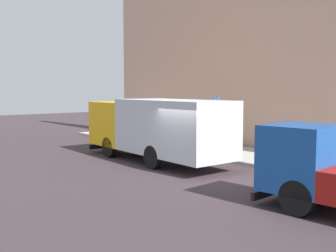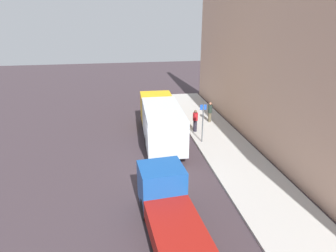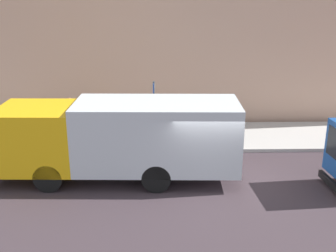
# 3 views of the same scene
# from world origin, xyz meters

# --- Properties ---
(ground) EXTENTS (80.00, 80.00, 0.00)m
(ground) POSITION_xyz_m (0.00, 0.00, 0.00)
(ground) COLOR #3A2E33
(sidewalk) EXTENTS (3.67, 30.00, 0.15)m
(sidewalk) POSITION_xyz_m (4.84, 0.00, 0.07)
(sidewalk) COLOR #B0ADA8
(sidewalk) RESTS_ON ground
(building_facade) EXTENTS (0.50, 30.00, 12.04)m
(building_facade) POSITION_xyz_m (7.17, 0.00, 6.02)
(building_facade) COLOR tan
(building_facade) RESTS_ON ground
(large_utility_truck) EXTENTS (2.64, 8.39, 2.80)m
(large_utility_truck) POSITION_xyz_m (0.72, 3.03, 1.58)
(large_utility_truck) COLOR #EDAF11
(large_utility_truck) RESTS_ON ground
(small_flatbed_truck) EXTENTS (2.34, 5.72, 2.27)m
(small_flatbed_truck) POSITION_xyz_m (-0.33, -6.30, 1.07)
(small_flatbed_truck) COLOR #164A99
(small_flatbed_truck) RESTS_ON ground
(pedestrian_walking) EXTENTS (0.39, 0.39, 1.67)m
(pedestrian_walking) POSITION_xyz_m (5.21, 5.71, 1.03)
(pedestrian_walking) COLOR brown
(pedestrian_walking) RESTS_ON sidewalk
(pedestrian_standing) EXTENTS (0.54, 0.54, 1.70)m
(pedestrian_standing) POSITION_xyz_m (3.48, 3.86, 1.04)
(pedestrian_standing) COLOR black
(pedestrian_standing) RESTS_ON sidewalk
(street_sign_post) EXTENTS (0.44, 0.08, 2.77)m
(street_sign_post) POSITION_xyz_m (3.46, 1.89, 1.77)
(street_sign_post) COLOR #4C5156
(street_sign_post) RESTS_ON sidewalk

